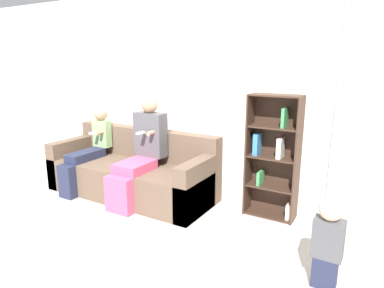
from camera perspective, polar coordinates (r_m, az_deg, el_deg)
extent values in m
plane|color=#BCB2A8|center=(4.05, -11.12, -11.34)|extent=(14.00, 14.00, 0.00)
cube|color=silver|center=(4.45, -3.55, 8.28)|extent=(10.00, 0.06, 2.55)
cube|color=silver|center=(3.66, 28.83, 3.47)|extent=(0.80, 0.04, 2.31)
cube|color=brown|center=(4.43, -10.94, -6.12)|extent=(2.20, 0.66, 0.42)
cube|color=brown|center=(4.67, -7.67, -2.37)|extent=(2.20, 0.17, 0.82)
cube|color=brown|center=(5.10, -19.58, -2.78)|extent=(0.17, 0.66, 0.63)
cube|color=brown|center=(3.83, 0.53, -7.43)|extent=(0.17, 0.66, 0.63)
cube|color=#DB4C75|center=(4.01, -12.07, -8.35)|extent=(0.34, 0.12, 0.42)
cube|color=#DB4C75|center=(4.13, -9.52, -3.68)|extent=(0.34, 0.46, 0.11)
cube|color=#4C4C51|center=(4.28, -6.93, 1.59)|extent=(0.40, 0.18, 0.55)
sphere|color=tan|center=(4.22, -7.08, 6.48)|extent=(0.20, 0.20, 0.20)
cylinder|color=tan|center=(4.10, -6.92, 1.82)|extent=(0.05, 0.10, 0.05)
cube|color=white|center=(4.13, -8.56, 1.85)|extent=(0.05, 0.12, 0.02)
cube|color=#232842|center=(4.61, -20.08, -5.93)|extent=(0.22, 0.12, 0.42)
cube|color=#232842|center=(4.73, -17.34, -1.85)|extent=(0.22, 0.53, 0.11)
cube|color=#84AD70|center=(4.89, -14.77, 1.72)|extent=(0.26, 0.12, 0.37)
sphere|color=tan|center=(4.84, -14.96, 4.86)|extent=(0.18, 0.18, 0.18)
cylinder|color=tan|center=(4.76, -15.11, 1.83)|extent=(0.05, 0.10, 0.05)
cube|color=white|center=(4.78, -16.13, 1.80)|extent=(0.05, 0.12, 0.02)
cube|color=#232842|center=(2.99, 21.25, -19.14)|extent=(0.18, 0.13, 0.25)
cube|color=#4C4C51|center=(2.85, 21.75, -14.41)|extent=(0.22, 0.13, 0.31)
sphere|color=beige|center=(2.75, 22.20, -10.01)|extent=(0.18, 0.18, 0.18)
cube|color=#3D281E|center=(3.88, 9.50, -1.69)|extent=(0.02, 0.25, 1.36)
cube|color=#3D281E|center=(3.73, 17.19, -2.76)|extent=(0.02, 0.25, 1.36)
cube|color=#3D281E|center=(3.91, 13.79, -1.80)|extent=(0.55, 0.02, 1.36)
cube|color=#3D281E|center=(4.03, 12.73, -11.41)|extent=(0.52, 0.22, 0.02)
cube|color=#3D281E|center=(3.90, 12.99, -6.95)|extent=(0.52, 0.22, 0.02)
cube|color=#3D281E|center=(3.80, 13.27, -2.22)|extent=(0.52, 0.22, 0.02)
cube|color=#3D281E|center=(3.72, 13.55, 2.74)|extent=(0.52, 0.22, 0.02)
cube|color=#3D281E|center=(3.67, 13.85, 7.87)|extent=(0.52, 0.22, 0.02)
cube|color=#429956|center=(3.67, 15.20, 4.25)|extent=(0.03, 0.17, 0.20)
cube|color=beige|center=(3.94, 15.92, -10.72)|extent=(0.05, 0.13, 0.17)
cube|color=#429956|center=(3.91, 11.34, -5.50)|extent=(0.03, 0.17, 0.15)
cube|color=teal|center=(3.82, 10.80, -0.02)|extent=(0.05, 0.14, 0.24)
cube|color=beige|center=(3.74, 14.52, -0.65)|extent=(0.05, 0.15, 0.22)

